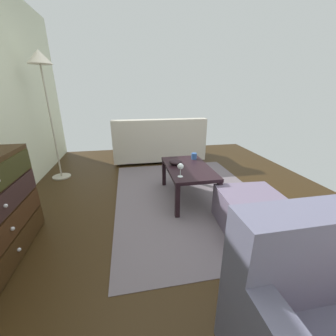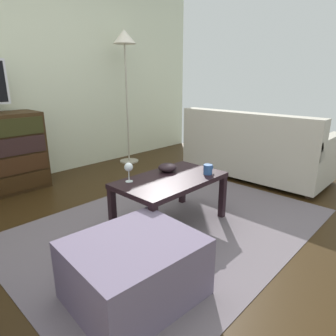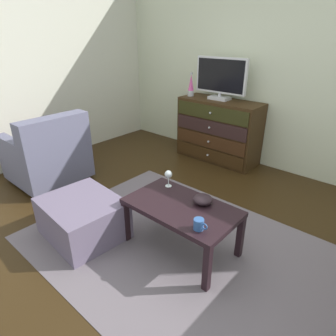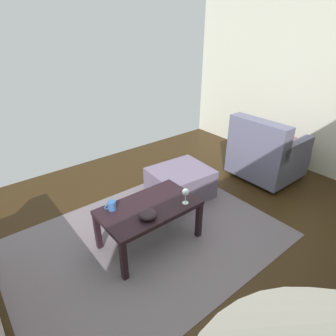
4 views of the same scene
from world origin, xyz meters
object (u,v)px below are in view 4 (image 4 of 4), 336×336
object	(u,v)px
wine_glass	(186,193)
mug	(112,206)
bowl_decorative	(148,214)
ottoman	(180,183)
coffee_table	(149,211)
armchair	(266,154)

from	to	relation	value
wine_glass	mug	world-z (taller)	wine_glass
bowl_decorative	ottoman	distance (m)	1.11
coffee_table	bowl_decorative	size ratio (longest dim) A/B	5.67
armchair	wine_glass	bearing A→B (deg)	8.87
ottoman	bowl_decorative	bearing A→B (deg)	33.42
wine_glass	armchair	world-z (taller)	armchair
coffee_table	ottoman	world-z (taller)	coffee_table
wine_glass	ottoman	bearing A→B (deg)	-127.80
mug	ottoman	xyz separation A→B (m)	(-1.08, -0.28, -0.29)
ottoman	armchair	bearing A→B (deg)	163.73
ottoman	wine_glass	bearing A→B (deg)	52.20
coffee_table	bowl_decorative	bearing A→B (deg)	52.05
coffee_table	bowl_decorative	world-z (taller)	bowl_decorative
mug	ottoman	distance (m)	1.15
coffee_table	mug	distance (m)	0.35
mug	bowl_decorative	bearing A→B (deg)	120.88
wine_glass	ottoman	world-z (taller)	wine_glass
mug	armchair	world-z (taller)	armchair
mug	armchair	xyz separation A→B (m)	(-2.31, 0.08, -0.12)
wine_glass	mug	size ratio (longest dim) A/B	1.38
armchair	ottoman	xyz separation A→B (m)	(1.23, -0.36, -0.17)
armchair	coffee_table	bearing A→B (deg)	2.54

